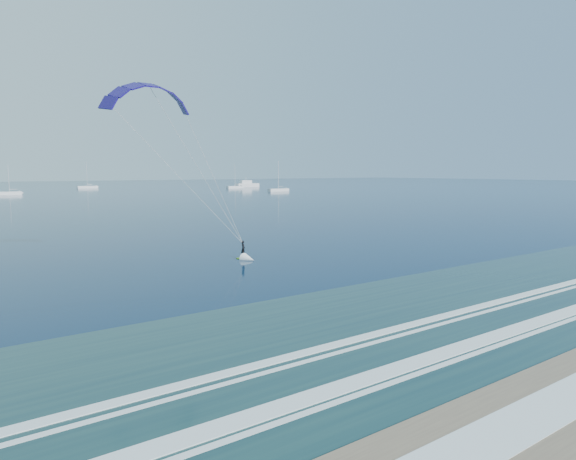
# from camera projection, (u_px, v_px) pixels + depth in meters

# --- Properties ---
(kitesurfer_rig) EXTENTS (16.35, 4.13, 17.26)m
(kitesurfer_rig) POSITION_uv_depth(u_px,v_px,m) (196.00, 165.00, 46.51)
(kitesurfer_rig) COLOR #92DC19
(kitesurfer_rig) RESTS_ON ground
(motor_yacht) EXTENTS (13.00, 3.47, 5.64)m
(motor_yacht) POSITION_uv_depth(u_px,v_px,m) (247.00, 184.00, 275.53)
(motor_yacht) COLOR white
(motor_yacht) RESTS_ON ground
(sailboat_3) EXTENTS (7.80, 2.40, 10.95)m
(sailboat_3) POSITION_uv_depth(u_px,v_px,m) (10.00, 193.00, 185.78)
(sailboat_3) COLOR white
(sailboat_3) RESTS_ON ground
(sailboat_4) EXTENTS (9.64, 2.40, 12.99)m
(sailboat_4) POSITION_uv_depth(u_px,v_px,m) (87.00, 187.00, 254.37)
(sailboat_4) COLOR white
(sailboat_4) RESTS_ON ground
(sailboat_5) EXTENTS (8.70, 2.40, 11.88)m
(sailboat_5) POSITION_uv_depth(u_px,v_px,m) (235.00, 187.00, 254.05)
(sailboat_5) COLOR white
(sailboat_5) RESTS_ON ground
(sailboat_6) EXTENTS (9.49, 2.40, 12.76)m
(sailboat_6) POSITION_uv_depth(u_px,v_px,m) (278.00, 190.00, 216.62)
(sailboat_6) COLOR white
(sailboat_6) RESTS_ON ground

